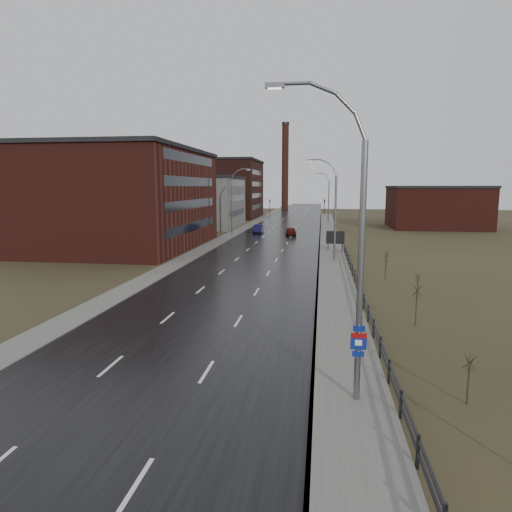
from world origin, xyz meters
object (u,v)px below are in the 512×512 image
(streetlight_main, at_px, (352,249))
(car_far, at_px, (291,231))
(car_near, at_px, (258,229))
(billboard, at_px, (335,238))

(streetlight_main, height_order, car_far, streetlight_main)
(car_near, height_order, car_far, car_near)
(billboard, xyz_separation_m, car_far, (-6.95, 18.64, -1.06))
(streetlight_main, xyz_separation_m, car_near, (-12.39, 63.47, -5.30))
(car_near, relative_size, car_far, 1.05)
(billboard, distance_m, car_far, 19.93)
(streetlight_main, bearing_deg, car_far, 95.96)
(car_near, bearing_deg, billboard, -60.93)
(streetlight_main, distance_m, car_far, 61.21)
(billboard, height_order, car_far, billboard)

